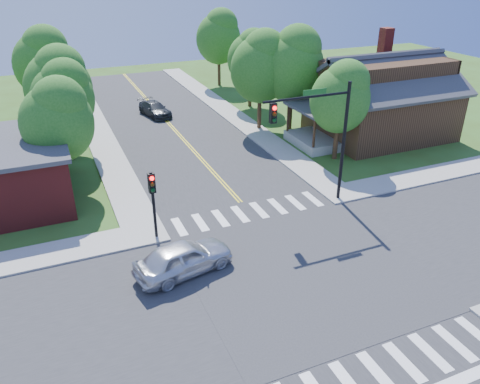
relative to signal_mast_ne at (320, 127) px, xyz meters
name	(u,v)px	position (x,y,z in m)	size (l,w,h in m)	color
ground	(304,272)	(-3.91, -5.59, -4.85)	(100.00, 100.00, 0.00)	#37531A
road_ns	(304,272)	(-3.91, -5.59, -4.83)	(10.00, 90.00, 0.04)	#2D2D30
road_ew	(304,272)	(-3.91, -5.59, -4.83)	(90.00, 10.00, 0.04)	#2D2D30
intersection_patch	(304,272)	(-3.91, -5.59, -4.85)	(10.20, 10.20, 0.06)	#2D2D30
sidewalk_ne	(371,127)	(11.90, 10.23, -4.78)	(40.00, 40.00, 0.14)	#9E9B93
crosswalk_north	(250,212)	(-3.91, 0.61, -4.80)	(8.85, 2.00, 0.01)	white
crosswalk_south	(391,367)	(-3.91, -11.79, -4.80)	(8.85, 2.00, 0.01)	white
centerline	(304,271)	(-3.91, -5.59, -4.80)	(0.30, 90.00, 0.01)	yellow
stop_bar	(474,375)	(-1.41, -13.19, -4.85)	(4.60, 0.45, 0.09)	white
signal_mast_ne	(320,127)	(0.00, 0.00, 0.00)	(5.30, 0.42, 7.20)	black
signal_pole_nw	(153,193)	(-9.51, -0.01, -2.19)	(0.34, 0.42, 3.80)	black
house_ne	(381,95)	(11.19, 8.65, -1.52)	(13.05, 8.80, 7.11)	black
tree_e_a	(342,95)	(5.20, 5.56, -0.16)	(4.21, 4.00, 7.16)	#382314
tree_e_b	(294,62)	(5.17, 12.38, 0.82)	(5.09, 4.84, 8.66)	#382314
tree_e_c	(251,56)	(5.00, 20.24, 0.01)	(4.36, 4.15, 7.42)	#382314
tree_e_d	(219,35)	(5.26, 29.38, 0.66)	(4.95, 4.70, 8.41)	#382314
tree_w_a	(58,118)	(-13.12, 7.70, -0.11)	(4.26, 4.05, 7.24)	#382314
tree_w_b	(59,83)	(-12.51, 14.42, 0.38)	(4.69, 4.46, 7.98)	#382314
tree_w_c	(45,60)	(-13.09, 21.95, 0.67)	(4.95, 4.70, 8.42)	#382314
tree_w_d	(41,54)	(-13.21, 31.17, -0.37)	(4.02, 3.82, 6.84)	#382314
tree_house	(261,65)	(2.89, 13.60, 0.59)	(4.88, 4.64, 8.30)	#382314
tree_bldg	(64,95)	(-12.40, 12.99, -0.09)	(4.28, 4.06, 7.27)	#382314
car_silver	(184,258)	(-9.05, -3.42, -4.06)	(4.94, 2.80, 1.58)	silver
car_dgrey	(155,109)	(-4.45, 20.80, -4.22)	(2.66, 4.61, 1.26)	#2C2F31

